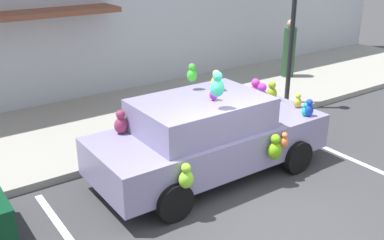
# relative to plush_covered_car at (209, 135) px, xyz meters

# --- Properties ---
(ground_plane) EXTENTS (60.00, 60.00, 0.00)m
(ground_plane) POSITION_rel_plush_covered_car_xyz_m (-0.17, -1.73, -0.81)
(ground_plane) COLOR #38383A
(sidewalk) EXTENTS (24.00, 4.00, 0.15)m
(sidewalk) POSITION_rel_plush_covered_car_xyz_m (-0.17, 3.27, -0.73)
(sidewalk) COLOR gray
(sidewalk) RESTS_ON ground
(parking_stripe_front) EXTENTS (0.12, 3.60, 0.01)m
(parking_stripe_front) POSITION_rel_plush_covered_car_xyz_m (2.76, -0.73, -0.80)
(parking_stripe_front) COLOR silver
(parking_stripe_front) RESTS_ON ground
(plush_covered_car) EXTENTS (4.48, 2.11, 2.17)m
(plush_covered_car) POSITION_rel_plush_covered_car_xyz_m (0.00, 0.00, 0.00)
(plush_covered_car) COLOR #857EA8
(plush_covered_car) RESTS_ON ground
(teddy_bear_on_sidewalk) EXTENTS (0.31, 0.26, 0.60)m
(teddy_bear_on_sidewalk) POSITION_rel_plush_covered_car_xyz_m (1.64, 1.93, -0.38)
(teddy_bear_on_sidewalk) COLOR #9E723D
(teddy_bear_on_sidewalk) RESTS_ON sidewalk
(street_lamp_post) EXTENTS (0.28, 0.28, 3.56)m
(street_lamp_post) POSITION_rel_plush_covered_car_xyz_m (3.92, 1.77, 1.55)
(street_lamp_post) COLOR black
(street_lamp_post) RESTS_ON sidewalk
(pedestrian_near_shopfront) EXTENTS (0.39, 0.39, 1.78)m
(pedestrian_near_shopfront) POSITION_rel_plush_covered_car_xyz_m (5.77, 3.52, 0.16)
(pedestrian_near_shopfront) COLOR #284C2D
(pedestrian_near_shopfront) RESTS_ON sidewalk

